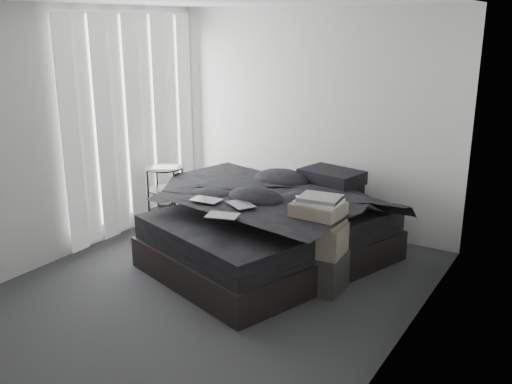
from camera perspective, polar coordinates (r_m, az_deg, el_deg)
The scene contains 23 objects.
floor at distance 5.48m, azimuth -4.44°, elevation -9.60°, with size 3.60×4.20×0.01m, color #2C2C2F.
wall_back at distance 6.82m, azimuth 5.77°, elevation 7.12°, with size 3.60×0.01×2.60m, color silver.
wall_left at distance 6.26m, azimuth -18.26°, elevation 5.51°, with size 0.01×4.20×2.60m, color silver.
wall_right at distance 4.26m, azimuth 15.17°, elevation 0.82°, with size 0.01×4.20×2.60m, color silver.
window_left at distance 6.84m, azimuth -12.46°, elevation 7.27°, with size 0.02×2.00×2.30m, color white.
curtain_left at distance 6.82m, azimuth -12.12°, elevation 6.67°, with size 0.06×2.12×2.48m, color white.
bed at distance 5.97m, azimuth 1.53°, elevation -5.65°, with size 1.74×2.29×0.31m, color black.
mattress at distance 5.87m, azimuth 1.55°, elevation -3.14°, with size 1.67×2.23×0.24m, color black.
duvet at distance 5.75m, azimuth 1.16°, elevation -0.86°, with size 1.69×1.96×0.27m, color black.
pillow_lower at distance 6.44m, azimuth 7.14°, elevation 0.43°, with size 0.69×0.47×0.16m, color black.
pillow_upper at distance 6.34m, azimuth 7.57°, elevation 1.55°, with size 0.65×0.45×0.14m, color black.
laptop at distance 5.49m, azimuth 4.98°, elevation -0.17°, with size 0.37×0.24×0.03m, color silver.
comic_a at distance 5.59m, azimuth -5.01°, elevation 0.03°, with size 0.29×0.19×0.01m, color black.
comic_b at distance 5.42m, azimuth -1.52°, elevation -0.34°, with size 0.29×0.19×0.01m, color black.
comic_c at distance 5.12m, azimuth -3.40°, elevation -1.34°, with size 0.29×0.19×0.01m, color black.
side_stand at distance 6.88m, azimuth -8.98°, elevation -0.74°, with size 0.42×0.42×0.78m, color black.
papers at distance 6.76m, azimuth -9.07°, elevation 2.43°, with size 0.30×0.22×0.02m, color white.
floor_books at distance 6.89m, azimuth -5.11°, elevation -3.34°, with size 0.14×0.20×0.14m, color black.
box_lower at distance 5.44m, azimuth 6.15°, elevation -7.71°, with size 0.49×0.39×0.37m, color #242424.
box_mid at distance 5.31m, azimuth 6.31°, elevation -4.60°, with size 0.46×0.37×0.28m, color #6A6153.
box_upper at distance 5.24m, azimuth 6.23°, elevation -2.11°, with size 0.44×0.35×0.19m, color #6A6153.
art_book_white at distance 5.20m, azimuth 6.38°, elevation -0.93°, with size 0.38×0.30×0.04m, color silver.
art_book_snake at distance 5.18m, azimuth 6.45°, elevation -0.60°, with size 0.37×0.29×0.03m, color silver.
Camera 1 is at (2.92, -3.96, 2.42)m, focal length 40.00 mm.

